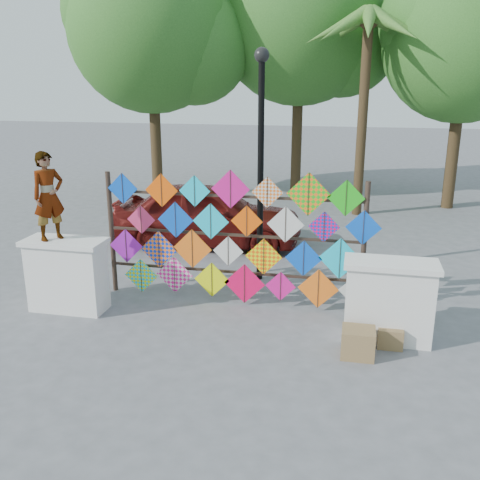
# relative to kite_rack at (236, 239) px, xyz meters

# --- Properties ---
(ground) EXTENTS (80.00, 80.00, 0.00)m
(ground) POSITION_rel_kite_rack_xyz_m (-0.09, -0.73, -1.19)
(ground) COLOR gray
(ground) RESTS_ON ground
(parapet_left) EXTENTS (1.40, 0.65, 1.28)m
(parapet_left) POSITION_rel_kite_rack_xyz_m (-2.79, -0.93, -0.54)
(parapet_left) COLOR white
(parapet_left) RESTS_ON ground
(parapet_right) EXTENTS (1.40, 0.65, 1.28)m
(parapet_right) POSITION_rel_kite_rack_xyz_m (2.61, -0.93, -0.54)
(parapet_right) COLOR white
(parapet_right) RESTS_ON ground
(kite_rack) EXTENTS (4.92, 0.24, 2.43)m
(kite_rack) POSITION_rel_kite_rack_xyz_m (0.00, 0.00, 0.00)
(kite_rack) COLOR #32241B
(kite_rack) RESTS_ON ground
(tree_west) EXTENTS (5.85, 5.20, 8.01)m
(tree_west) POSITION_rel_kite_rack_xyz_m (-4.50, 8.30, 4.19)
(tree_west) COLOR #42301C
(tree_west) RESTS_ON ground
(tree_mid) EXTENTS (6.30, 5.60, 8.61)m
(tree_mid) POSITION_rel_kite_rack_xyz_m (0.01, 10.30, 4.58)
(tree_mid) COLOR #42301C
(tree_mid) RESTS_ON ground
(tree_east) EXTENTS (5.40, 4.80, 7.42)m
(tree_east) POSITION_rel_kite_rack_xyz_m (5.00, 8.80, 3.79)
(tree_east) COLOR #42301C
(tree_east) RESTS_ON ground
(palm_tree) EXTENTS (3.62, 3.62, 5.83)m
(palm_tree) POSITION_rel_kite_rack_xyz_m (2.11, 7.27, 3.76)
(palm_tree) COLOR #42301C
(palm_tree) RESTS_ON ground
(vendor_woman) EXTENTS (0.60, 0.65, 1.49)m
(vendor_woman) POSITION_rel_kite_rack_xyz_m (-3.00, -0.93, 0.83)
(vendor_woman) COLOR #99999E
(vendor_woman) RESTS_ON parapet_left
(sedan) EXTENTS (4.62, 2.12, 1.54)m
(sedan) POSITION_rel_kite_rack_xyz_m (-1.44, 3.33, -0.43)
(sedan) COLOR #5C120F
(sedan) RESTS_ON ground
(lamppost) EXTENTS (0.28, 0.28, 4.46)m
(lamppost) POSITION_rel_kite_rack_xyz_m (0.21, 1.27, 1.50)
(lamppost) COLOR black
(lamppost) RESTS_ON ground
(cardboard_box_near) EXTENTS (0.48, 0.43, 0.43)m
(cardboard_box_near) POSITION_rel_kite_rack_xyz_m (2.18, -1.57, -0.98)
(cardboard_box_near) COLOR olive
(cardboard_box_near) RESTS_ON ground
(cardboard_box_far) EXTENTS (0.37, 0.34, 0.31)m
(cardboard_box_far) POSITION_rel_kite_rack_xyz_m (2.65, -1.15, -1.04)
(cardboard_box_far) COLOR olive
(cardboard_box_far) RESTS_ON ground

